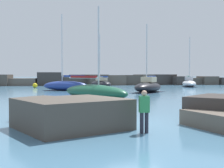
# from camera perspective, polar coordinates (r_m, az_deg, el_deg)

# --- Properties ---
(ground_plane) EXTENTS (600.00, 600.00, 0.00)m
(ground_plane) POSITION_cam_1_polar(r_m,az_deg,el_deg) (13.95, 4.80, -6.99)
(ground_plane) COLOR teal
(open_sea_beyond) EXTENTS (400.00, 116.00, 0.01)m
(open_sea_beyond) POSITION_cam_1_polar(r_m,az_deg,el_deg) (121.67, -8.15, 0.74)
(open_sea_beyond) COLOR #386684
(open_sea_beyond) RESTS_ON ground
(breakwater_jetty) EXTENTS (64.62, 7.36, 2.53)m
(breakwater_jetty) POSITION_cam_1_polar(r_m,az_deg,el_deg) (61.57, -6.29, 0.69)
(breakwater_jetty) COLOR #383330
(breakwater_jetty) RESTS_ON ground
(foreground_rocks) EXTENTS (11.39, 6.56, 1.18)m
(foreground_rocks) POSITION_cam_1_polar(r_m,az_deg,el_deg) (13.36, 5.97, -5.18)
(foreground_rocks) COLOR brown
(foreground_rocks) RESTS_ON ground
(sailboat_moored_0) EXTENTS (5.82, 8.04, 7.71)m
(sailboat_moored_0) POSITION_cam_1_polar(r_m,az_deg,el_deg) (26.19, -3.30, -1.47)
(sailboat_moored_0) COLOR #195138
(sailboat_moored_0) RESTS_ON ground
(sailboat_moored_1) EXTENTS (5.53, 6.21, 7.96)m
(sailboat_moored_1) POSITION_cam_1_polar(r_m,az_deg,el_deg) (37.00, 6.60, -0.47)
(sailboat_moored_1) COLOR black
(sailboat_moored_1) RESTS_ON ground
(sailboat_moored_2) EXTENTS (4.00, 6.02, 8.65)m
(sailboat_moored_2) POSITION_cam_1_polar(r_m,az_deg,el_deg) (50.71, -2.05, 0.11)
(sailboat_moored_2) COLOR black
(sailboat_moored_2) RESTS_ON ground
(sailboat_moored_4) EXTENTS (3.65, 6.15, 8.45)m
(sailboat_moored_4) POSITION_cam_1_polar(r_m,az_deg,el_deg) (54.66, 13.91, 0.18)
(sailboat_moored_4) COLOR silver
(sailboat_moored_4) RESTS_ON ground
(sailboat_moored_8) EXTENTS (6.24, 3.88, 9.95)m
(sailboat_moored_8) POSITION_cam_1_polar(r_m,az_deg,el_deg) (41.07, -8.50, -0.27)
(sailboat_moored_8) COLOR navy
(sailboat_moored_8) RESTS_ON ground
(mooring_buoy_orange_near) EXTENTS (0.76, 0.76, 0.96)m
(mooring_buoy_orange_near) POSITION_cam_1_polar(r_m,az_deg,el_deg) (50.68, -13.90, -0.26)
(mooring_buoy_orange_near) COLOR yellow
(mooring_buoy_orange_near) RESTS_ON ground
(person_on_rocks) EXTENTS (0.36, 0.22, 1.55)m
(person_on_rocks) POSITION_cam_1_polar(r_m,az_deg,el_deg) (11.31, 5.90, -4.67)
(person_on_rocks) COLOR #282833
(person_on_rocks) RESTS_ON ground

